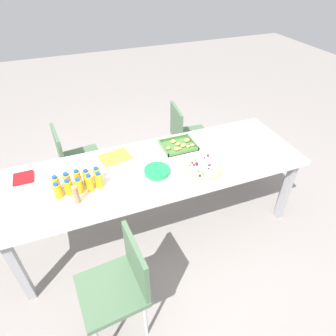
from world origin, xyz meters
The scene contains 21 objects.
ground_plane centered at (0.00, 0.00, 0.00)m, with size 12.00×12.00×0.00m, color gray.
party_table centered at (0.00, 0.00, 0.67)m, with size 2.51×0.82×0.73m.
chair_near_left centered at (-0.52, -0.77, 0.50)m, with size 0.43×0.43×0.83m.
chair_far_left centered at (-0.63, 0.72, 0.50)m, with size 0.44×0.44×0.83m.
chair_far_right centered at (0.61, 0.74, 0.50)m, with size 0.44×0.44×0.83m.
juice_bottle_0 centered at (-0.79, -0.09, 0.79)m, with size 0.06×0.06×0.13m.
juice_bottle_1 centered at (-0.71, -0.09, 0.80)m, with size 0.06×0.06×0.13m.
juice_bottle_2 centered at (-0.64, -0.09, 0.79)m, with size 0.06×0.06×0.13m.
juice_bottle_3 centered at (-0.56, -0.09, 0.80)m, with size 0.05×0.05×0.14m.
juice_bottle_4 centered at (-0.49, -0.09, 0.80)m, with size 0.06×0.06×0.14m.
juice_bottle_5 centered at (-0.79, -0.02, 0.80)m, with size 0.05×0.05×0.14m.
juice_bottle_6 centered at (-0.71, -0.01, 0.80)m, with size 0.06×0.06×0.14m.
juice_bottle_7 centered at (-0.63, -0.02, 0.80)m, with size 0.05×0.05×0.15m.
juice_bottle_8 centered at (-0.57, -0.01, 0.79)m, with size 0.06×0.06×0.13m.
juice_bottle_9 centered at (-0.49, -0.01, 0.79)m, with size 0.06×0.06×0.13m.
fruit_pizza centered at (0.35, -0.16, 0.75)m, with size 0.34×0.34×0.05m.
snack_tray centered at (0.29, 0.20, 0.75)m, with size 0.30×0.25×0.04m.
plate_stack centered at (-0.03, -0.09, 0.75)m, with size 0.21×0.21×0.04m.
napkin_stack centered at (-1.04, 0.22, 0.74)m, with size 0.15×0.15×0.02m, color red.
cardboard_tube centered at (-0.67, -0.20, 0.81)m, with size 0.04×0.04×0.15m, color #9E7A56.
paper_folder centered at (-0.30, 0.25, 0.74)m, with size 0.26×0.20×0.01m, color yellow.
Camera 1 is at (-0.59, -1.81, 2.20)m, focal length 30.74 mm.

